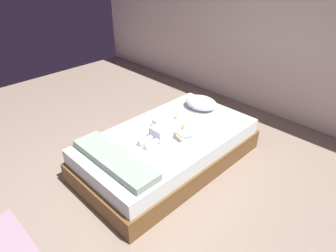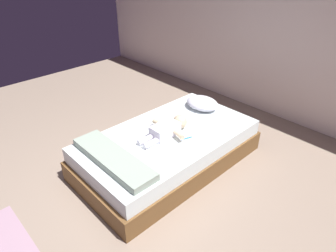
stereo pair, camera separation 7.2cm
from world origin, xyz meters
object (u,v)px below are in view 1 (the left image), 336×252
object	(u,v)px
bed	(168,149)
baby	(168,129)
toothbrush	(188,138)
pillow	(201,103)

from	to	relation	value
bed	baby	bearing A→B (deg)	-8.22
baby	toothbrush	distance (m)	0.24
bed	pillow	xyz separation A→B (m)	(-0.15, 0.75, 0.28)
bed	baby	xyz separation A→B (m)	(0.00, -0.00, 0.28)
bed	toothbrush	distance (m)	0.32
baby	toothbrush	bearing A→B (deg)	21.75
bed	toothbrush	world-z (taller)	toothbrush
bed	toothbrush	bearing A→B (deg)	21.21
baby	pillow	bearing A→B (deg)	101.34
pillow	baby	bearing A→B (deg)	-78.66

